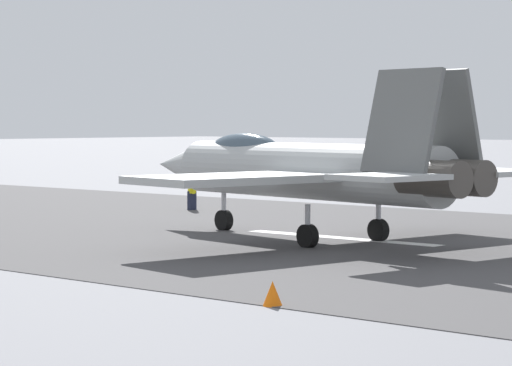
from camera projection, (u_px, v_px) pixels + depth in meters
name	position (u px, v px, depth m)	size (l,w,h in m)	color
ground_plane	(336.00, 238.00, 40.51)	(400.00, 400.00, 0.00)	slate
runway_strip	(337.00, 238.00, 40.50)	(240.00, 26.00, 0.02)	#464445
fighter_jet	(308.00, 169.00, 39.62)	(16.65, 14.58, 5.62)	#B2B6B6
crew_person	(192.00, 192.00, 53.24)	(0.61, 0.47, 1.63)	#1E2338
marker_cone_near	(273.00, 294.00, 25.57)	(0.44, 0.44, 0.55)	orange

